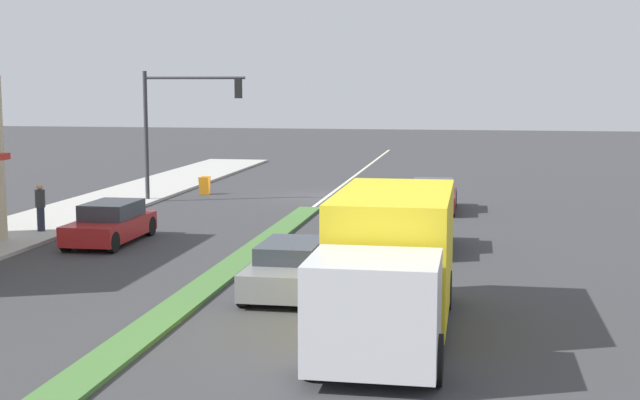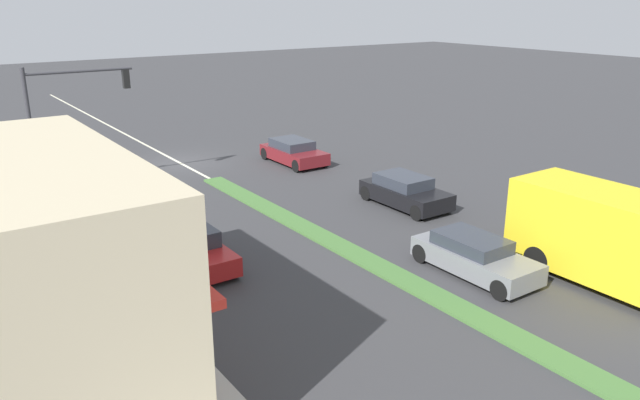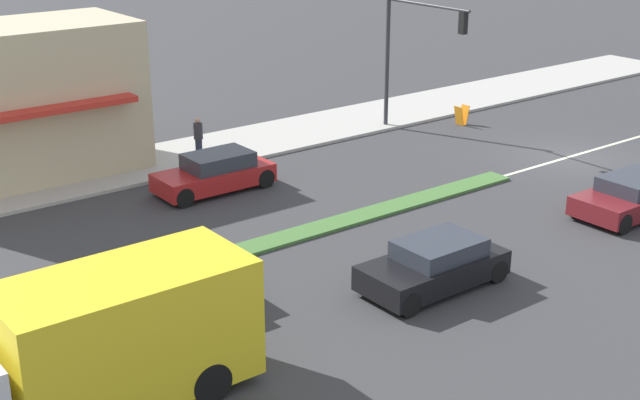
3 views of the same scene
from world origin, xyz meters
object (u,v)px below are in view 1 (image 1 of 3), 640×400
suv_black (419,229)px  sedan_maroon (432,196)px  warning_aframe_sign (205,186)px  delivery_truck (390,263)px  pedestrian (40,206)px  traffic_signal_main (177,113)px  hatchback_red (110,224)px  suv_grey (290,268)px

suv_black → sedan_maroon: 8.76m
warning_aframe_sign → delivery_truck: 24.41m
warning_aframe_sign → sedan_maroon: 11.35m
pedestrian → delivery_truck: delivery_truck is taller
traffic_signal_main → hatchback_red: size_ratio=1.38×
delivery_truck → suv_black: (0.00, -9.61, -0.84)m
suv_grey → warning_aframe_sign: bearing=-66.7°
pedestrian → sedan_maroon: (-13.03, -8.23, -0.38)m
warning_aframe_sign → suv_black: suv_black is taller
pedestrian → hatchback_red: bearing=159.4°
suv_grey → hatchback_red: (7.20, -5.75, 0.03)m
pedestrian → suv_grey: 12.34m
traffic_signal_main → hatchback_red: traffic_signal_main is taller
hatchback_red → warning_aframe_sign: bearing=-86.4°
delivery_truck → suv_grey: 4.38m
delivery_truck → traffic_signal_main: bearing=-59.7°
suv_grey → hatchback_red: hatchback_red is taller
pedestrian → warning_aframe_sign: (-2.23, -11.72, -0.56)m
traffic_signal_main → suv_grey: size_ratio=1.35×
suv_black → hatchback_red: 10.02m
warning_aframe_sign → hatchback_red: bearing=93.6°
traffic_signal_main → warning_aframe_sign: size_ratio=6.69×
suv_grey → hatchback_red: 9.21m
traffic_signal_main → suv_grey: (-8.32, 15.81, -3.30)m
suv_black → sedan_maroon: size_ratio=1.00×
sedan_maroon → warning_aframe_sign: bearing=-17.9°
warning_aframe_sign → delivery_truck: size_ratio=0.11×
traffic_signal_main → suv_black: (-11.12, 9.45, -3.27)m
delivery_truck → sedan_maroon: bearing=-90.0°
pedestrian → suv_grey: pedestrian is taller
warning_aframe_sign → sedan_maroon: bearing=162.1°
delivery_truck → hatchback_red: 13.48m
traffic_signal_main → warning_aframe_sign: (-0.32, -2.80, -3.47)m
delivery_truck → suv_grey: (2.80, -3.26, -0.86)m
sedan_maroon → hatchback_red: 13.70m
suv_black → hatchback_red: hatchback_red is taller
pedestrian → suv_grey: size_ratio=0.40×
traffic_signal_main → delivery_truck: bearing=120.3°
traffic_signal_main → suv_black: bearing=139.6°
traffic_signal_main → delivery_truck: size_ratio=0.75×
warning_aframe_sign → pedestrian: bearing=79.2°
warning_aframe_sign → suv_black: size_ratio=0.21×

